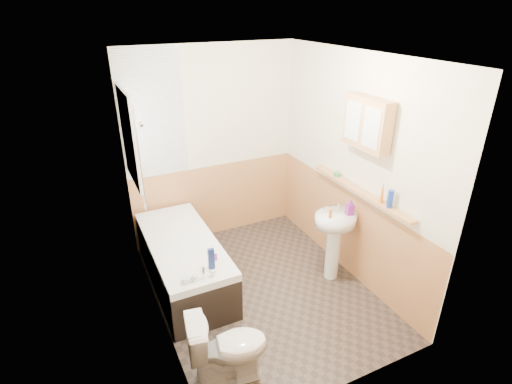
% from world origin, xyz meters
% --- Properties ---
extents(floor, '(2.80, 2.80, 0.00)m').
position_xyz_m(floor, '(0.00, 0.00, 0.00)').
color(floor, '#302722').
rests_on(floor, ground).
extents(ceiling, '(2.80, 2.80, 0.00)m').
position_xyz_m(ceiling, '(0.00, 0.00, 2.50)').
color(ceiling, white).
rests_on(ceiling, ground).
extents(wall_back, '(2.20, 0.02, 2.50)m').
position_xyz_m(wall_back, '(0.00, 1.41, 1.25)').
color(wall_back, '#F1E8C7').
rests_on(wall_back, ground).
extents(wall_front, '(2.20, 0.02, 2.50)m').
position_xyz_m(wall_front, '(0.00, -1.41, 1.25)').
color(wall_front, '#F1E8C7').
rests_on(wall_front, ground).
extents(wall_left, '(0.02, 2.80, 2.50)m').
position_xyz_m(wall_left, '(-1.11, 0.00, 1.25)').
color(wall_left, '#F1E8C7').
rests_on(wall_left, ground).
extents(wall_right, '(0.02, 2.80, 2.50)m').
position_xyz_m(wall_right, '(1.11, 0.00, 1.25)').
color(wall_right, '#F1E8C7').
rests_on(wall_right, ground).
extents(wainscot_right, '(0.01, 2.80, 1.00)m').
position_xyz_m(wainscot_right, '(1.09, 0.00, 0.50)').
color(wainscot_right, tan).
rests_on(wainscot_right, wall_right).
extents(wainscot_front, '(2.20, 0.01, 1.00)m').
position_xyz_m(wainscot_front, '(0.00, -1.39, 0.50)').
color(wainscot_front, tan).
rests_on(wainscot_front, wall_front).
extents(wainscot_back, '(2.20, 0.01, 1.00)m').
position_xyz_m(wainscot_back, '(0.00, 1.39, 0.50)').
color(wainscot_back, tan).
rests_on(wainscot_back, wall_back).
extents(tile_cladding_left, '(0.01, 2.80, 2.50)m').
position_xyz_m(tile_cladding_left, '(-1.09, 0.00, 1.25)').
color(tile_cladding_left, white).
rests_on(tile_cladding_left, wall_left).
extents(tile_return_back, '(0.75, 0.01, 1.50)m').
position_xyz_m(tile_return_back, '(-0.73, 1.39, 1.75)').
color(tile_return_back, white).
rests_on(tile_return_back, wall_back).
extents(window, '(0.03, 0.79, 0.99)m').
position_xyz_m(window, '(-1.06, 0.95, 1.65)').
color(window, white).
rests_on(window, wall_left).
extents(bathtub, '(0.70, 1.66, 0.71)m').
position_xyz_m(bathtub, '(-0.73, 0.50, 0.29)').
color(bathtub, black).
rests_on(bathtub, floor).
extents(shower_riser, '(0.10, 0.07, 1.08)m').
position_xyz_m(shower_riser, '(-1.04, 0.58, 1.62)').
color(shower_riser, silver).
rests_on(shower_riser, wall_left).
extents(toilet, '(0.72, 0.49, 0.66)m').
position_xyz_m(toilet, '(-0.76, -0.90, 0.33)').
color(toilet, white).
rests_on(toilet, floor).
extents(sink, '(0.48, 0.39, 0.93)m').
position_xyz_m(sink, '(0.84, -0.12, 0.59)').
color(sink, white).
rests_on(sink, floor).
extents(pine_shelf, '(0.10, 1.53, 0.03)m').
position_xyz_m(pine_shelf, '(1.04, -0.22, 1.10)').
color(pine_shelf, tan).
rests_on(pine_shelf, wall_right).
extents(medicine_cabinet, '(0.14, 0.56, 0.51)m').
position_xyz_m(medicine_cabinet, '(1.01, -0.24, 1.85)').
color(medicine_cabinet, tan).
rests_on(medicine_cabinet, wall_right).
extents(foam_can, '(0.07, 0.07, 0.18)m').
position_xyz_m(foam_can, '(1.04, -0.66, 1.21)').
color(foam_can, '#19339E').
rests_on(foam_can, pine_shelf).
extents(green_bottle, '(0.06, 0.06, 0.23)m').
position_xyz_m(green_bottle, '(1.04, -0.54, 1.23)').
color(green_bottle, orange).
rests_on(green_bottle, pine_shelf).
extents(black_jar, '(0.09, 0.09, 0.05)m').
position_xyz_m(black_jar, '(1.04, 0.19, 1.14)').
color(black_jar, '#388447').
rests_on(black_jar, pine_shelf).
extents(soap_bottle, '(0.11, 0.19, 0.08)m').
position_xyz_m(soap_bottle, '(0.97, -0.18, 0.87)').
color(soap_bottle, purple).
rests_on(soap_bottle, sink).
extents(clear_bottle, '(0.05, 0.05, 0.11)m').
position_xyz_m(clear_bottle, '(0.73, -0.16, 0.88)').
color(clear_bottle, orange).
rests_on(clear_bottle, sink).
extents(blue_gel, '(0.06, 0.04, 0.22)m').
position_xyz_m(blue_gel, '(-0.61, -0.11, 0.68)').
color(blue_gel, navy).
rests_on(blue_gel, bathtub).
extents(cream_jar, '(0.10, 0.10, 0.06)m').
position_xyz_m(cream_jar, '(-0.89, -0.22, 0.59)').
color(cream_jar, silver).
rests_on(cream_jar, bathtub).
extents(orange_bottle, '(0.03, 0.03, 0.08)m').
position_xyz_m(orange_bottle, '(-0.52, -0.01, 0.60)').
color(orange_bottle, purple).
rests_on(orange_bottle, bathtub).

